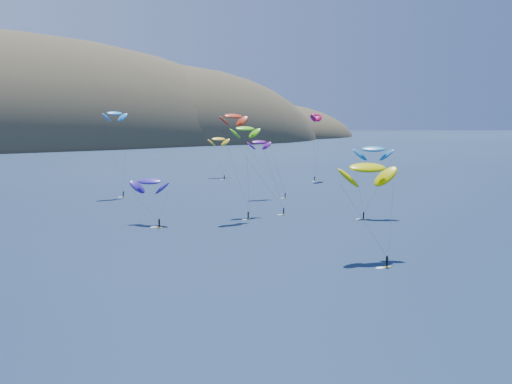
{
  "coord_description": "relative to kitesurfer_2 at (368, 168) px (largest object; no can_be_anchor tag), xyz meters",
  "views": [
    {
      "loc": [
        -89.1,
        -51.33,
        26.66
      ],
      "look_at": [
        -6.15,
        80.0,
        9.0
      ],
      "focal_mm": 50.0,
      "sensor_mm": 36.0,
      "label": 1
    }
  ],
  "objects": [
    {
      "name": "kitesurfer_2",
      "position": [
        0.0,
        0.0,
        0.0
      ],
      "size": [
        12.21,
        13.71,
        19.57
      ],
      "rotation": [
        0.0,
        0.0,
        -0.16
      ],
      "color": "gold",
      "rests_on": "ground"
    },
    {
      "name": "kitesurfer_3",
      "position": [
        10.15,
        59.72,
        5.76
      ],
      "size": [
        11.61,
        10.74,
        24.44
      ],
      "rotation": [
        0.0,
        0.0,
        -0.08
      ],
      "color": "gold",
      "rests_on": "ground"
    },
    {
      "name": "kitesurfer_4",
      "position": [
        -4.08,
        115.31,
        9.6
      ],
      "size": [
        8.84,
        8.8,
        28.32
      ],
      "rotation": [
        0.0,
        0.0,
        0.17
      ],
      "color": "gold",
      "rests_on": "ground"
    },
    {
      "name": "kitesurfer_5",
      "position": [
        35.27,
        38.19,
        0.71
      ],
      "size": [
        12.3,
        9.64,
        19.76
      ],
      "rotation": [
        0.0,
        0.0,
        -0.7
      ],
      "color": "gold",
      "rests_on": "ground"
    },
    {
      "name": "kitesurfer_6",
      "position": [
        31.61,
        86.58,
        0.8
      ],
      "size": [
        10.21,
        8.75,
        19.32
      ],
      "rotation": [
        0.0,
        0.0,
        -0.1
      ],
      "color": "gold",
      "rests_on": "ground"
    },
    {
      "name": "kitesurfer_8",
      "position": [
        81.46,
        123.7,
        8.89
      ],
      "size": [
        10.36,
        10.59,
        27.75
      ],
      "rotation": [
        0.0,
        0.0,
        0.58
      ],
      "color": "gold",
      "rests_on": "ground"
    },
    {
      "name": "kitesurfer_9",
      "position": [
        3.52,
        54.46,
        9.03
      ],
      "size": [
        9.08,
        7.85,
        27.81
      ],
      "rotation": [
        0.0,
        0.0,
        0.19
      ],
      "color": "gold",
      "rests_on": "ground"
    },
    {
      "name": "kitesurfer_10",
      "position": [
        -18.08,
        57.21,
        -6.29
      ],
      "size": [
        9.57,
        13.66,
        12.79
      ],
      "rotation": [
        0.0,
        0.0,
        -0.91
      ],
      "color": "gold",
      "rests_on": "ground"
    },
    {
      "name": "kitesurfer_11",
      "position": [
        55.12,
        154.11,
        -0.95
      ],
      "size": [
        9.44,
        13.99,
        17.98
      ],
      "rotation": [
        0.0,
        0.0,
        -0.06
      ],
      "color": "gold",
      "rests_on": "ground"
    }
  ]
}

